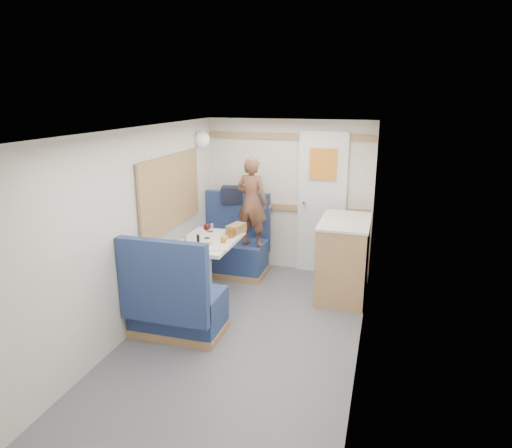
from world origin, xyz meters
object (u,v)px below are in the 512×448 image
(pepper_grinder, at_px, (198,239))
(orange_fruit, at_px, (224,239))
(tumbler_left, at_px, (183,242))
(duffel_bag, at_px, (239,195))
(tray, at_px, (216,246))
(person, at_px, (252,202))
(bench_near, at_px, (175,307))
(galley_counter, at_px, (343,258))
(dome_light, at_px, (202,140))
(wine_glass, at_px, (207,228))
(bench_far, at_px, (233,251))
(cheese_block, at_px, (208,243))
(dinette_table, at_px, (208,253))
(tumbler_mid, at_px, (210,227))
(beer_glass, at_px, (231,233))
(bread_loaf, at_px, (236,229))

(pepper_grinder, bearing_deg, orange_fruit, 5.19)
(tumbler_left, distance_m, pepper_grinder, 0.22)
(duffel_bag, height_order, tray, duffel_bag)
(person, bearing_deg, pepper_grinder, 76.50)
(person, bearing_deg, bench_near, 89.37)
(bench_near, relative_size, galley_counter, 1.14)
(dome_light, xyz_separation_m, wine_glass, (0.36, -0.80, -0.91))
(bench_far, relative_size, cheese_block, 9.70)
(dinette_table, xyz_separation_m, pepper_grinder, (-0.07, -0.11, 0.20))
(galley_counter, xyz_separation_m, tumbler_mid, (-1.56, -0.23, 0.31))
(bench_far, height_order, beer_glass, bench_far)
(cheese_block, height_order, beer_glass, beer_glass)
(bench_far, relative_size, galley_counter, 1.14)
(dome_light, distance_m, wine_glass, 1.26)
(duffel_bag, relative_size, beer_glass, 4.13)
(dome_light, xyz_separation_m, person, (0.69, -0.12, -0.74))
(galley_counter, height_order, cheese_block, galley_counter)
(bench_near, relative_size, tray, 3.09)
(duffel_bag, relative_size, cheese_block, 4.12)
(person, distance_m, tumbler_mid, 0.62)
(person, height_order, duffel_bag, person)
(galley_counter, relative_size, beer_glass, 8.52)
(orange_fruit, relative_size, beer_glass, 0.67)
(dinette_table, relative_size, orange_fruit, 12.76)
(orange_fruit, height_order, pepper_grinder, orange_fruit)
(dome_light, xyz_separation_m, pepper_grinder, (0.32, -0.96, -0.99))
(duffel_bag, distance_m, cheese_block, 1.35)
(dinette_table, xyz_separation_m, beer_glass, (0.22, 0.15, 0.21))
(dinette_table, bearing_deg, tumbler_mid, 105.94)
(person, height_order, tumbler_mid, person)
(bench_far, xyz_separation_m, dome_light, (-0.39, -0.01, 1.45))
(galley_counter, bearing_deg, tumbler_left, -151.77)
(duffel_bag, bearing_deg, tumbler_mid, -108.59)
(tray, bearing_deg, pepper_grinder, 163.00)
(dinette_table, relative_size, dome_light, 4.60)
(person, bearing_deg, beer_glass, 92.56)
(bench_near, distance_m, bread_loaf, 1.31)
(bench_near, distance_m, wine_glass, 1.07)
(dome_light, relative_size, orange_fruit, 2.77)
(wine_glass, height_order, tumbler_left, wine_glass)
(person, xyz_separation_m, tumbler_left, (-0.45, -1.05, -0.23))
(orange_fruit, bearing_deg, wine_glass, 151.35)
(orange_fruit, bearing_deg, bench_far, 103.33)
(beer_glass, xyz_separation_m, bread_loaf, (0.00, 0.19, -0.00))
(bench_far, relative_size, bench_near, 1.00)
(bench_near, xyz_separation_m, duffel_bag, (-0.00, 1.98, 0.71))
(galley_counter, distance_m, bread_loaf, 1.30)
(tumbler_mid, bearing_deg, pepper_grinder, -86.77)
(dinette_table, height_order, person, person)
(duffel_bag, relative_size, pepper_grinder, 5.01)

